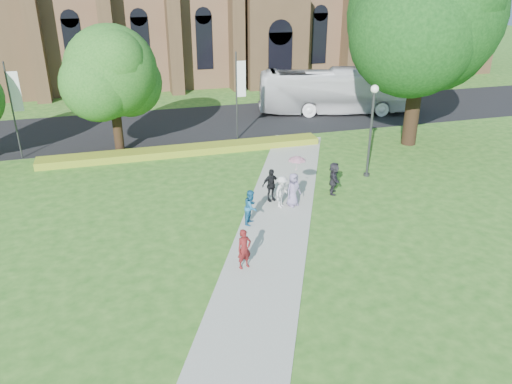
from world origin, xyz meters
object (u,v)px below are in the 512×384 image
object	(u,v)px
pedestrian_0	(244,249)
large_tree	(425,15)
streetlamp	(372,120)
tour_coach	(338,91)

from	to	relation	value
pedestrian_0	large_tree	bearing A→B (deg)	23.10
streetlamp	large_tree	distance (m)	8.73
large_tree	pedestrian_0	size ratio (longest dim) A/B	7.99
streetlamp	tour_coach	distance (m)	14.13
pedestrian_0	tour_coach	bearing A→B (deg)	41.16
large_tree	tour_coach	world-z (taller)	large_tree
large_tree	tour_coach	xyz separation A→B (m)	(-1.29, 8.91, -6.54)
tour_coach	pedestrian_0	size ratio (longest dim) A/B	7.84
streetlamp	tour_coach	xyz separation A→B (m)	(4.21, 13.41, -1.47)
streetlamp	tour_coach	size ratio (longest dim) A/B	0.40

